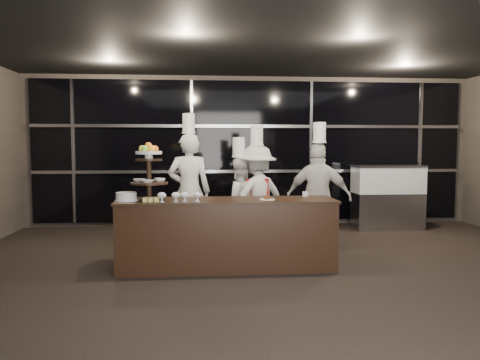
{
  "coord_description": "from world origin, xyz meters",
  "views": [
    {
      "loc": [
        -1.03,
        -4.43,
        1.64
      ],
      "look_at": [
        -0.49,
        1.94,
        1.15
      ],
      "focal_mm": 35.0,
      "sensor_mm": 36.0,
      "label": 1
    }
  ],
  "objects": [
    {
      "name": "room",
      "position": [
        0.0,
        0.0,
        1.5
      ],
      "size": [
        10.0,
        10.0,
        10.0
      ],
      "color": "black",
      "rests_on": "ground"
    },
    {
      "name": "window_wall",
      "position": [
        0.0,
        4.94,
        1.5
      ],
      "size": [
        8.6,
        0.1,
        2.8
      ],
      "color": "black",
      "rests_on": "ground"
    },
    {
      "name": "buffet_counter",
      "position": [
        -0.69,
        1.64,
        0.47
      ],
      "size": [
        2.84,
        0.74,
        0.92
      ],
      "color": "black",
      "rests_on": "ground"
    },
    {
      "name": "display_stand",
      "position": [
        -1.69,
        1.64,
        1.34
      ],
      "size": [
        0.48,
        0.48,
        0.74
      ],
      "color": "black",
      "rests_on": "buffet_counter"
    },
    {
      "name": "compotes",
      "position": [
        -1.29,
        1.42,
        1.0
      ],
      "size": [
        0.55,
        0.11,
        0.12
      ],
      "color": "silver",
      "rests_on": "buffet_counter"
    },
    {
      "name": "layer_cake",
      "position": [
        -1.98,
        1.59,
        0.97
      ],
      "size": [
        0.3,
        0.3,
        0.11
      ],
      "color": "white",
      "rests_on": "buffet_counter"
    },
    {
      "name": "pastry_squares",
      "position": [
        -1.65,
        1.47,
        0.95
      ],
      "size": [
        0.2,
        0.13,
        0.05
      ],
      "color": "#E2CA6E",
      "rests_on": "buffet_counter"
    },
    {
      "name": "small_plate",
      "position": [
        -0.17,
        1.54,
        0.94
      ],
      "size": [
        0.2,
        0.2,
        0.05
      ],
      "color": "white",
      "rests_on": "buffet_counter"
    },
    {
      "name": "chef_cup",
      "position": [
        0.41,
        1.89,
        0.96
      ],
      "size": [
        0.08,
        0.08,
        0.07
      ],
      "primitive_type": "cylinder",
      "color": "white",
      "rests_on": "buffet_counter"
    },
    {
      "name": "display_case",
      "position": [
        2.58,
        4.3,
        0.69
      ],
      "size": [
        1.32,
        0.58,
        1.24
      ],
      "color": "#A5A5AA",
      "rests_on": "ground"
    },
    {
      "name": "chef_a",
      "position": [
        -1.21,
        2.88,
        0.93
      ],
      "size": [
        0.69,
        0.48,
        2.11
      ],
      "color": "silver",
      "rests_on": "ground"
    },
    {
      "name": "chef_b",
      "position": [
        -0.44,
        2.75,
        0.74
      ],
      "size": [
        0.8,
        0.68,
        1.75
      ],
      "color": "white",
      "rests_on": "ground"
    },
    {
      "name": "chef_c",
      "position": [
        -0.17,
        2.74,
        0.82
      ],
      "size": [
        1.21,
        1.04,
        1.92
      ],
      "color": "silver",
      "rests_on": "ground"
    },
    {
      "name": "chef_d",
      "position": [
        0.75,
        2.47,
        0.85
      ],
      "size": [
        1.06,
        0.69,
        1.97
      ],
      "color": "silver",
      "rests_on": "ground"
    }
  ]
}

